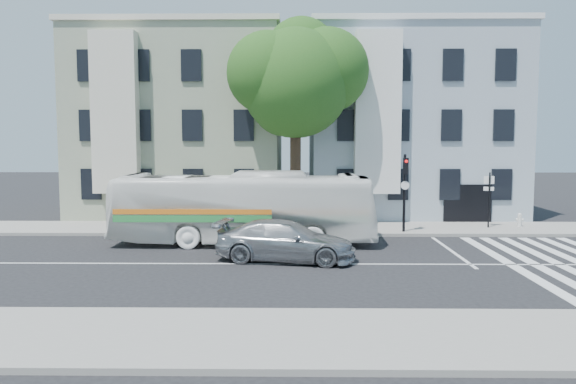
{
  "coord_description": "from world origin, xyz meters",
  "views": [
    {
      "loc": [
        -0.01,
        -20.55,
        4.6
      ],
      "look_at": [
        -0.32,
        3.22,
        2.4
      ],
      "focal_mm": 35.0,
      "sensor_mm": 36.0,
      "label": 1
    }
  ],
  "objects_px": {
    "sedan": "(286,241)",
    "fire_hydrant": "(520,220)",
    "bus": "(244,208)",
    "traffic_signal": "(405,183)"
  },
  "relations": [
    {
      "from": "bus",
      "to": "fire_hydrant",
      "type": "xyz_separation_m",
      "value": [
        13.9,
        4.32,
        -1.11
      ]
    },
    {
      "from": "traffic_signal",
      "to": "fire_hydrant",
      "type": "distance_m",
      "value": 6.88
    },
    {
      "from": "fire_hydrant",
      "to": "sedan",
      "type": "bearing_deg",
      "value": -147.09
    },
    {
      "from": "bus",
      "to": "traffic_signal",
      "type": "xyz_separation_m",
      "value": [
        7.59,
        2.51,
        0.92
      ]
    },
    {
      "from": "sedan",
      "to": "bus",
      "type": "bearing_deg",
      "value": 39.08
    },
    {
      "from": "bus",
      "to": "sedan",
      "type": "distance_m",
      "value": 4.03
    },
    {
      "from": "sedan",
      "to": "fire_hydrant",
      "type": "bearing_deg",
      "value": -47.12
    },
    {
      "from": "sedan",
      "to": "fire_hydrant",
      "type": "distance_m",
      "value": 14.28
    },
    {
      "from": "bus",
      "to": "traffic_signal",
      "type": "bearing_deg",
      "value": -70.77
    },
    {
      "from": "bus",
      "to": "fire_hydrant",
      "type": "height_order",
      "value": "bus"
    }
  ]
}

